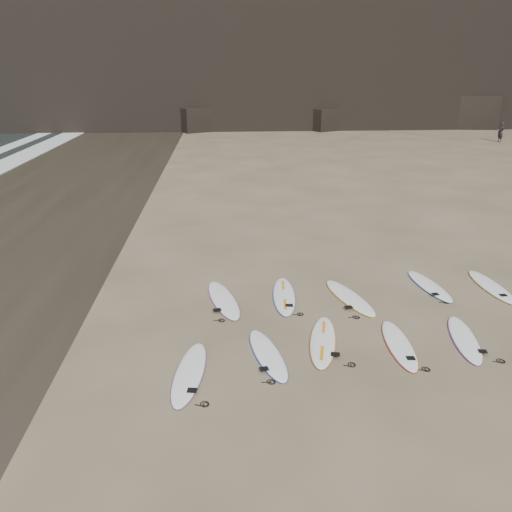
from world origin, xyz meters
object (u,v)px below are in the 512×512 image
Objects in this scene: surfboard_0 at (189,373)px; surfboard_1 at (268,354)px; person_a at (501,132)px; surfboard_5 at (223,299)px; surfboard_8 at (429,286)px; surfboard_6 at (284,295)px; surfboard_3 at (399,344)px; surfboard_7 at (350,297)px; surfboard_4 at (464,339)px; surfboard_9 at (491,286)px; surfboard_2 at (323,341)px.

surfboard_1 is (1.87, 0.66, -0.00)m from surfboard_0.
surfboard_5 is at bearing -49.82° from person_a.
surfboard_1 is at bearing -154.22° from surfboard_8.
surfboard_1 is 0.89× the size of surfboard_5.
person_a reaches higher than surfboard_0.
surfboard_8 is (4.74, 0.41, -0.00)m from surfboard_6.
surfboard_7 reaches higher than surfboard_3.
surfboard_8 is (2.76, 0.67, -0.00)m from surfboard_7.
surfboard_3 is 4.09m from surfboard_8.
surfboard_1 is at bearing -99.55° from surfboard_6.
surfboard_3 is 0.91× the size of surfboard_6.
surfboard_1 is 0.91× the size of surfboard_7.
surfboard_4 is 3.90m from surfboard_9.
surfboard_5 is (0.81, 3.79, 0.00)m from surfboard_0.
surfboard_4 is 1.38× the size of person_a.
surfboard_7 is 1.51× the size of person_a.
person_a is (24.80, 34.82, 0.85)m from surfboard_1.
surfboard_2 is 2.81m from surfboard_7.
surfboard_9 is 35.80m from person_a.
surfboard_9 reaches higher than surfboard_4.
surfboard_8 is at bearing 9.26° from surfboard_6.
surfboard_3 is at bearing -42.40° from person_a.
surfboard_3 is 3.98m from surfboard_6.
surfboard_4 is (5.14, 0.38, 0.00)m from surfboard_1.
surfboard_6 is at bearing 64.08° from surfboard_1.
surfboard_0 is 0.99× the size of surfboard_9.
surfboard_5 is 6.62m from surfboard_8.
person_a is (23.33, 34.30, 0.85)m from surfboard_2.
surfboard_2 is at bearing -170.76° from surfboard_4.
surfboard_3 is 0.98× the size of surfboard_8.
surfboard_1 is 0.91× the size of surfboard_6.
surfboard_5 is at bearing 167.65° from surfboard_4.
person_a reaches higher than surfboard_7.
surfboard_4 is 0.98× the size of surfboard_8.
surfboard_4 is at bearing -29.40° from surfboard_6.
surfboard_4 is 0.91× the size of surfboard_7.
surfboard_6 is 1.03× the size of surfboard_9.
surfboard_1 is 1.56m from surfboard_2.
surfboard_7 is 38.70m from person_a.
surfboard_9 is (6.03, 2.96, 0.00)m from surfboard_2.
surfboard_9 is at bearing 39.36° from surfboard_2.
surfboard_3 is 1.00× the size of surfboard_4.
surfboard_3 is at bearing -163.31° from surfboard_4.
surfboard_9 reaches higher than surfboard_3.
surfboard_9 is at bearing -11.24° from surfboard_5.
surfboard_0 is 1.98m from surfboard_1.
surfboard_3 is 0.92× the size of surfboard_7.
surfboard_8 is at bearing 94.64° from surfboard_4.
surfboard_4 is 0.89× the size of surfboard_5.
surfboard_8 is at bearing -2.39° from surfboard_7.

